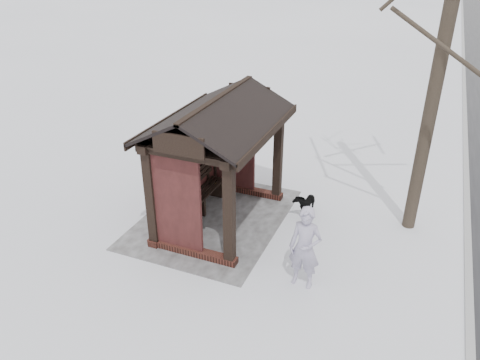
% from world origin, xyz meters
% --- Properties ---
extents(ground, '(120.00, 120.00, 0.00)m').
position_xyz_m(ground, '(0.00, 0.00, 0.00)').
color(ground, silver).
rests_on(ground, ground).
extents(kerb, '(120.00, 0.15, 0.06)m').
position_xyz_m(kerb, '(0.00, 5.50, 0.01)').
color(kerb, gray).
rests_on(kerb, ground).
extents(trampled_patch, '(4.20, 3.20, 0.02)m').
position_xyz_m(trampled_patch, '(0.00, -0.20, 0.01)').
color(trampled_patch, gray).
rests_on(trampled_patch, ground).
extents(bus_shelter, '(3.60, 2.40, 3.09)m').
position_xyz_m(bus_shelter, '(0.00, -0.16, 2.17)').
color(bus_shelter, '#3B1C15').
rests_on(bus_shelter, ground).
extents(pedestrian, '(0.44, 0.64, 1.71)m').
position_xyz_m(pedestrian, '(1.51, 2.47, 0.86)').
color(pedestrian, '#9E97B1').
rests_on(pedestrian, ground).
extents(dog, '(0.79, 0.48, 0.63)m').
position_xyz_m(dog, '(-1.06, 1.77, 0.31)').
color(dog, black).
rests_on(dog, ground).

